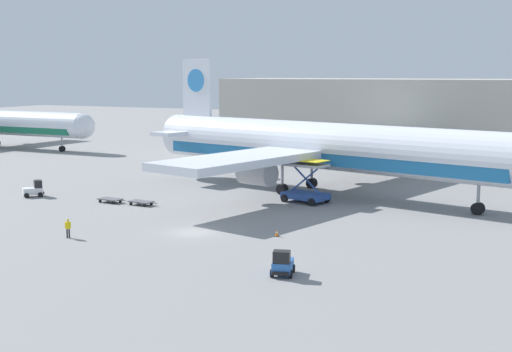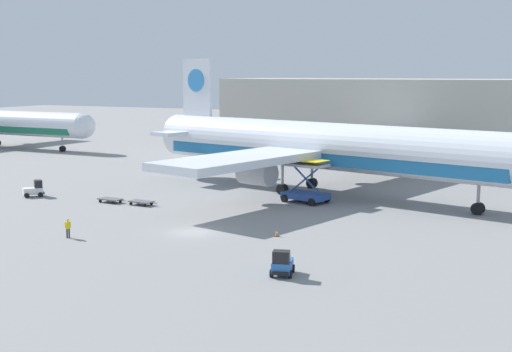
# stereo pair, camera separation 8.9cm
# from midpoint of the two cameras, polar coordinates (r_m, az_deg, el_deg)

# --- Properties ---
(ground_plane) EXTENTS (400.00, 400.00, 0.00)m
(ground_plane) POSITION_cam_midpoint_polar(r_m,az_deg,el_deg) (68.24, -5.11, -4.51)
(ground_plane) COLOR gray
(terminal_building) EXTENTS (90.00, 18.20, 14.00)m
(terminal_building) POSITION_cam_midpoint_polar(r_m,az_deg,el_deg) (118.90, 18.67, 3.95)
(terminal_building) COLOR #BCB7A8
(terminal_building) RESTS_ON ground_plane
(airplane_main) EXTENTS (57.11, 48.53, 17.00)m
(airplane_main) POSITION_cam_midpoint_polar(r_m,az_deg,el_deg) (88.80, 5.08, 2.28)
(airplane_main) COLOR silver
(airplane_main) RESTS_ON ground_plane
(scissor_lift_loader) EXTENTS (5.76, 4.40, 5.03)m
(scissor_lift_loader) POSITION_cam_midpoint_polar(r_m,az_deg,el_deg) (83.37, 3.96, -0.80)
(scissor_lift_loader) COLOR #284C99
(scissor_lift_loader) RESTS_ON ground_plane
(baggage_tug_foreground) EXTENTS (2.18, 2.73, 2.00)m
(baggage_tug_foreground) POSITION_cam_midpoint_polar(r_m,az_deg,el_deg) (53.75, 2.08, -7.04)
(baggage_tug_foreground) COLOR #2D66B7
(baggage_tug_foreground) RESTS_ON ground_plane
(baggage_tug_mid) EXTENTS (2.69, 2.77, 2.00)m
(baggage_tug_mid) POSITION_cam_midpoint_polar(r_m,az_deg,el_deg) (91.33, -17.35, -1.04)
(baggage_tug_mid) COLOR silver
(baggage_tug_mid) RESTS_ON ground_plane
(baggage_dolly_lead) EXTENTS (3.75, 1.70, 0.48)m
(baggage_dolly_lead) POSITION_cam_midpoint_polar(r_m,az_deg,el_deg) (84.97, -11.60, -1.84)
(baggage_dolly_lead) COLOR #56565B
(baggage_dolly_lead) RESTS_ON ground_plane
(baggage_dolly_second) EXTENTS (3.75, 1.70, 0.48)m
(baggage_dolly_second) POSITION_cam_midpoint_polar(r_m,az_deg,el_deg) (82.69, -9.20, -2.05)
(baggage_dolly_second) COLOR #56565B
(baggage_dolly_second) RESTS_ON ground_plane
(ground_crew_near) EXTENTS (0.37, 0.51, 1.80)m
(ground_crew_near) POSITION_cam_midpoint_polar(r_m,az_deg,el_deg) (67.75, -14.85, -3.93)
(ground_crew_near) COLOR black
(ground_crew_near) RESTS_ON ground_plane
(traffic_cone_near) EXTENTS (0.40, 0.40, 0.67)m
(traffic_cone_near) POSITION_cam_midpoint_polar(r_m,az_deg,el_deg) (66.29, 1.64, -4.58)
(traffic_cone_near) COLOR black
(traffic_cone_near) RESTS_ON ground_plane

